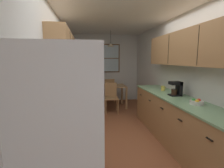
# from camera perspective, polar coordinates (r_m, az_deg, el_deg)

# --- Properties ---
(ground_plane) EXTENTS (12.00, 12.00, 0.00)m
(ground_plane) POSITION_cam_1_polar(r_m,az_deg,el_deg) (4.28, 1.42, -13.82)
(ground_plane) COLOR brown
(wall_left) EXTENTS (0.10, 9.00, 2.55)m
(wall_left) POSITION_cam_1_polar(r_m,az_deg,el_deg) (3.97, -18.10, 3.05)
(wall_left) COLOR silver
(wall_left) RESTS_ON ground
(wall_right) EXTENTS (0.10, 9.00, 2.55)m
(wall_right) POSITION_cam_1_polar(r_m,az_deg,el_deg) (4.42, 19.03, 3.50)
(wall_right) COLOR silver
(wall_right) RESTS_ON ground
(wall_back) EXTENTS (4.40, 0.10, 2.55)m
(wall_back) POSITION_cam_1_polar(r_m,az_deg,el_deg) (6.60, -2.56, 5.37)
(wall_back) COLOR silver
(wall_back) RESTS_ON ground
(ceiling_slab) EXTENTS (4.40, 9.00, 0.08)m
(ceiling_slab) POSITION_cam_1_polar(r_m,az_deg,el_deg) (4.08, 1.56, 22.19)
(ceiling_slab) COLOR white
(refrigerator) EXTENTS (0.76, 0.81, 1.75)m
(refrigerator) POSITION_cam_1_polar(r_m,az_deg,el_deg) (1.79, -16.19, -16.36)
(refrigerator) COLOR white
(refrigerator) RESTS_ON ground
(stove_range) EXTENTS (0.66, 0.63, 1.10)m
(stove_range) POSITION_cam_1_polar(r_m,az_deg,el_deg) (2.63, -15.00, -17.61)
(stove_range) COLOR silver
(stove_range) RESTS_ON ground
(microwave_over_range) EXTENTS (0.39, 0.57, 0.34)m
(microwave_over_range) POSITION_cam_1_polar(r_m,az_deg,el_deg) (2.39, -18.80, 8.93)
(microwave_over_range) COLOR silver
(counter_left) EXTENTS (0.64, 1.86, 0.90)m
(counter_left) POSITION_cam_1_polar(r_m,az_deg,el_deg) (3.79, -12.99, -9.70)
(counter_left) COLOR #A87A4C
(counter_left) RESTS_ON ground
(upper_cabinets_left) EXTENTS (0.33, 1.94, 0.64)m
(upper_cabinets_left) POSITION_cam_1_polar(r_m,az_deg,el_deg) (3.59, -16.05, 11.39)
(upper_cabinets_left) COLOR #A87A4C
(counter_right) EXTENTS (0.64, 3.15, 0.90)m
(counter_right) POSITION_cam_1_polar(r_m,az_deg,el_deg) (3.54, 21.02, -11.39)
(counter_right) COLOR #A87A4C
(counter_right) RESTS_ON ground
(upper_cabinets_right) EXTENTS (0.33, 2.83, 0.64)m
(upper_cabinets_right) POSITION_cam_1_polar(r_m,az_deg,el_deg) (3.38, 24.77, 11.11)
(upper_cabinets_right) COLOR #A87A4C
(dining_table) EXTENTS (0.99, 0.76, 0.74)m
(dining_table) POSITION_cam_1_polar(r_m,az_deg,el_deg) (5.72, -0.43, -1.64)
(dining_table) COLOR #A87F51
(dining_table) RESTS_ON ground
(dining_chair_near) EXTENTS (0.42, 0.42, 0.90)m
(dining_chair_near) POSITION_cam_1_polar(r_m,az_deg,el_deg) (5.16, -0.31, -4.11)
(dining_chair_near) COLOR #A87A4C
(dining_chair_near) RESTS_ON ground
(dining_chair_far) EXTENTS (0.45, 0.45, 0.90)m
(dining_chair_far) POSITION_cam_1_polar(r_m,az_deg,el_deg) (6.31, -1.08, -1.83)
(dining_chair_far) COLOR #A87A4C
(dining_chair_far) RESTS_ON ground
(pendant_light) EXTENTS (0.24, 0.24, 0.52)m
(pendant_light) POSITION_cam_1_polar(r_m,az_deg,el_deg) (5.65, -0.45, 13.10)
(pendant_light) COLOR black
(back_window) EXTENTS (0.70, 0.05, 1.08)m
(back_window) POSITION_cam_1_polar(r_m,az_deg,el_deg) (6.54, -0.49, 8.71)
(back_window) COLOR brown
(trash_bin) EXTENTS (0.34, 0.34, 0.61)m
(trash_bin) POSITION_cam_1_polar(r_m,az_deg,el_deg) (5.16, -8.44, -6.43)
(trash_bin) COLOR #3F3F42
(trash_bin) RESTS_ON ground
(storage_canister) EXTENTS (0.12, 0.12, 0.16)m
(storage_canister) POSITION_cam_1_polar(r_m,az_deg,el_deg) (3.10, -14.11, -3.61)
(storage_canister) COLOR #D84C19
(storage_canister) RESTS_ON counter_left
(dish_towel) EXTENTS (0.02, 0.16, 0.24)m
(dish_towel) POSITION_cam_1_polar(r_m,az_deg,el_deg) (2.75, -7.00, -15.59)
(dish_towel) COLOR white
(coffee_maker) EXTENTS (0.22, 0.18, 0.28)m
(coffee_maker) POSITION_cam_1_polar(r_m,az_deg,el_deg) (3.55, 21.06, -1.35)
(coffee_maker) COLOR black
(coffee_maker) RESTS_ON counter_right
(mug_by_coffeemaker) EXTENTS (0.12, 0.08, 0.11)m
(mug_by_coffeemaker) POSITION_cam_1_polar(r_m,az_deg,el_deg) (4.05, 16.91, -1.36)
(mug_by_coffeemaker) COLOR #E5CC4C
(mug_by_coffeemaker) RESTS_ON counter_right
(fruit_bowl) EXTENTS (0.21, 0.21, 0.09)m
(fruit_bowl) POSITION_cam_1_polar(r_m,az_deg,el_deg) (3.00, 26.77, -5.52)
(fruit_bowl) COLOR silver
(fruit_bowl) RESTS_ON counter_right
(table_serving_bowl) EXTENTS (0.21, 0.21, 0.06)m
(table_serving_bowl) POSITION_cam_1_polar(r_m,az_deg,el_deg) (5.77, -1.37, -0.10)
(table_serving_bowl) COLOR #E0D14C
(table_serving_bowl) RESTS_ON dining_table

